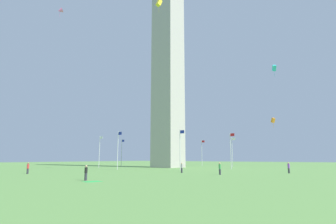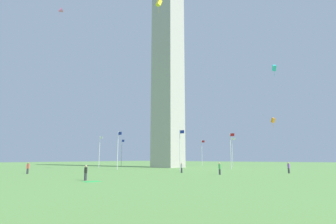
# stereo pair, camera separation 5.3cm
# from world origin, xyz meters

# --- Properties ---
(ground_plane) EXTENTS (260.00, 260.00, 0.00)m
(ground_plane) POSITION_xyz_m (0.00, 0.00, 0.00)
(ground_plane) COLOR #609347
(obelisk_monument) EXTENTS (6.64, 6.64, 60.32)m
(obelisk_monument) POSITION_xyz_m (0.00, 0.00, 30.16)
(obelisk_monument) COLOR #A8A399
(obelisk_monument) RESTS_ON ground
(flagpole_n) EXTENTS (1.12, 0.14, 8.07)m
(flagpole_n) POSITION_xyz_m (17.76, 0.00, 4.42)
(flagpole_n) COLOR silver
(flagpole_n) RESTS_ON ground
(flagpole_ne) EXTENTS (1.12, 0.14, 8.07)m
(flagpole_ne) POSITION_xyz_m (12.58, 12.52, 4.42)
(flagpole_ne) COLOR silver
(flagpole_ne) RESTS_ON ground
(flagpole_e) EXTENTS (1.12, 0.14, 8.07)m
(flagpole_e) POSITION_xyz_m (0.06, 17.70, 4.42)
(flagpole_e) COLOR silver
(flagpole_e) RESTS_ON ground
(flagpole_se) EXTENTS (1.12, 0.14, 8.07)m
(flagpole_se) POSITION_xyz_m (-12.46, 12.52, 4.42)
(flagpole_se) COLOR silver
(flagpole_se) RESTS_ON ground
(flagpole_s) EXTENTS (1.12, 0.14, 8.07)m
(flagpole_s) POSITION_xyz_m (-17.64, 0.00, 4.42)
(flagpole_s) COLOR silver
(flagpole_s) RESTS_ON ground
(flagpole_sw) EXTENTS (1.12, 0.14, 8.07)m
(flagpole_sw) POSITION_xyz_m (-12.46, -12.52, 4.42)
(flagpole_sw) COLOR silver
(flagpole_sw) RESTS_ON ground
(flagpole_w) EXTENTS (1.12, 0.14, 8.07)m
(flagpole_w) POSITION_xyz_m (0.06, -17.70, 4.42)
(flagpole_w) COLOR silver
(flagpole_w) RESTS_ON ground
(flagpole_nw) EXTENTS (1.12, 0.14, 8.07)m
(flagpole_nw) POSITION_xyz_m (12.58, -12.52, 4.42)
(flagpole_nw) COLOR silver
(flagpole_nw) RESTS_ON ground
(person_black_shirt) EXTENTS (0.32, 0.32, 1.64)m
(person_black_shirt) POSITION_xyz_m (18.28, -38.87, 0.81)
(person_black_shirt) COLOR #2D2D38
(person_black_shirt) RESTS_ON ground
(person_purple_shirt) EXTENTS (0.32, 0.32, 1.75)m
(person_purple_shirt) POSITION_xyz_m (32.27, -10.49, 0.87)
(person_purple_shirt) COLOR #2D2D38
(person_purple_shirt) RESTS_ON ground
(person_gray_shirt) EXTENTS (0.32, 0.32, 1.67)m
(person_gray_shirt) POSITION_xyz_m (17.78, -19.69, 0.83)
(person_gray_shirt) COLOR #2D2D38
(person_gray_shirt) RESTS_ON ground
(person_green_shirt) EXTENTS (0.32, 0.32, 1.76)m
(person_green_shirt) POSITION_xyz_m (25.19, -20.64, 0.87)
(person_green_shirt) COLOR #2D2D38
(person_green_shirt) RESTS_ON ground
(person_red_shirt) EXTENTS (0.32, 0.32, 1.73)m
(person_red_shirt) POSITION_xyz_m (0.62, -36.61, 0.86)
(person_red_shirt) COLOR #2D2D38
(person_red_shirt) RESTS_ON ground
(kite_pink_delta) EXTENTS (1.56, 1.63, 2.09)m
(kite_pink_delta) POSITION_xyz_m (-6.38, -29.32, 33.13)
(kite_pink_delta) COLOR pink
(kite_yellow_box) EXTENTS (0.97, 1.35, 2.87)m
(kite_yellow_box) POSITION_xyz_m (11.83, -18.62, 33.34)
(kite_yellow_box) COLOR yellow
(kite_cyan_box) EXTENTS (1.32, 1.53, 2.80)m
(kite_cyan_box) POSITION_xyz_m (26.93, 5.23, 23.01)
(kite_cyan_box) COLOR #33C6D1
(kite_orange_box) EXTENTS (1.06, 1.00, 2.10)m
(kite_orange_box) POSITION_xyz_m (27.08, 1.04, 10.29)
(kite_orange_box) COLOR orange
(picnic_blanket_near_first_person) EXTENTS (1.72, 2.03, 0.01)m
(picnic_blanket_near_first_person) POSITION_xyz_m (19.95, -39.24, 0.01)
(picnic_blanket_near_first_person) COLOR green
(picnic_blanket_near_first_person) RESTS_ON ground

